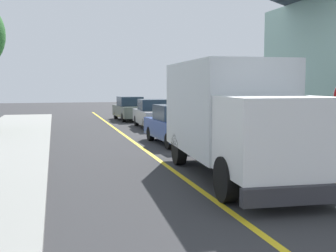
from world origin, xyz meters
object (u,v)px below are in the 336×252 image
object	(u,v)px
parked_car_near	(177,126)
parked_car_mid	(154,114)
box_truck	(232,113)
parked_car_far	(130,109)

from	to	relation	value
parked_car_near	parked_car_mid	world-z (taller)	same
box_truck	parked_car_mid	xyz separation A→B (m)	(0.88, 13.75, -0.97)
box_truck	parked_car_near	size ratio (longest dim) A/B	1.63
box_truck	parked_car_mid	world-z (taller)	box_truck
parked_car_mid	parked_car_far	xyz separation A→B (m)	(-0.42, 5.63, 0.00)
parked_car_mid	parked_car_far	bearing A→B (deg)	94.27
box_truck	parked_car_mid	distance (m)	13.81
parked_car_mid	box_truck	bearing A→B (deg)	-93.66
box_truck	parked_car_near	world-z (taller)	box_truck
parked_car_near	parked_car_far	size ratio (longest dim) A/B	1.00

